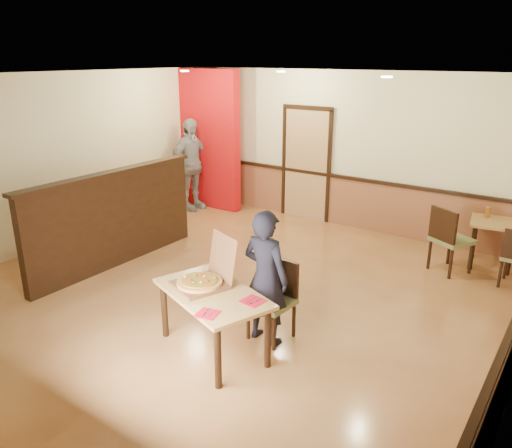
{
  "coord_description": "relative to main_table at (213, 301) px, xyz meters",
  "views": [
    {
      "loc": [
        3.79,
        -4.77,
        3.04
      ],
      "look_at": [
        0.45,
        0.0,
        1.06
      ],
      "focal_mm": 35.0,
      "sensor_mm": 36.0,
      "label": 1
    }
  ],
  "objects": [
    {
      "name": "floor",
      "position": [
        -0.72,
        1.19,
        -0.6
      ],
      "size": [
        7.0,
        7.0,
        0.0
      ],
      "primitive_type": "plane",
      "color": "tan",
      "rests_on": "ground"
    },
    {
      "name": "ceiling",
      "position": [
        -0.72,
        1.19,
        2.2
      ],
      "size": [
        7.0,
        7.0,
        0.0
      ],
      "primitive_type": "plane",
      "rotation": [
        3.14,
        0.0,
        0.0
      ],
      "color": "black",
      "rests_on": "wall_back"
    },
    {
      "name": "wall_back",
      "position": [
        -0.72,
        4.69,
        0.8
      ],
      "size": [
        7.0,
        0.0,
        7.0
      ],
      "primitive_type": "plane",
      "rotation": [
        1.57,
        0.0,
        0.0
      ],
      "color": "#F4EDBF",
      "rests_on": "floor"
    },
    {
      "name": "wall_left",
      "position": [
        -4.22,
        1.19,
        0.8
      ],
      "size": [
        0.0,
        7.0,
        7.0
      ],
      "primitive_type": "plane",
      "rotation": [
        1.57,
        0.0,
        1.57
      ],
      "color": "#F4EDBF",
      "rests_on": "floor"
    },
    {
      "name": "wainscot_back",
      "position": [
        -0.72,
        4.66,
        -0.15
      ],
      "size": [
        7.0,
        0.04,
        0.9
      ],
      "primitive_type": "cube",
      "color": "#955A3B",
      "rests_on": "floor"
    },
    {
      "name": "chair_rail_back",
      "position": [
        -0.72,
        4.64,
        0.32
      ],
      "size": [
        7.0,
        0.06,
        0.06
      ],
      "primitive_type": "cube",
      "color": "black",
      "rests_on": "wall_back"
    },
    {
      "name": "back_door",
      "position": [
        -1.52,
        4.65,
        0.45
      ],
      "size": [
        0.9,
        0.06,
        2.1
      ],
      "primitive_type": "cube",
      "color": "tan",
      "rests_on": "wall_back"
    },
    {
      "name": "booth_partition",
      "position": [
        -2.72,
        0.99,
        0.14
      ],
      "size": [
        0.2,
        3.1,
        1.44
      ],
      "color": "black",
      "rests_on": "floor"
    },
    {
      "name": "red_accent_panel",
      "position": [
        -3.62,
        4.19,
        0.8
      ],
      "size": [
        1.6,
        0.2,
        2.78
      ],
      "primitive_type": "cube",
      "color": "red",
      "rests_on": "floor"
    },
    {
      "name": "spot_a",
      "position": [
        -3.02,
        2.99,
        2.18
      ],
      "size": [
        0.14,
        0.14,
        0.02
      ],
      "primitive_type": "cylinder",
      "color": "beige",
      "rests_on": "ceiling"
    },
    {
      "name": "spot_b",
      "position": [
        -1.52,
        3.69,
        2.18
      ],
      "size": [
        0.14,
        0.14,
        0.02
      ],
      "primitive_type": "cylinder",
      "color": "beige",
      "rests_on": "ceiling"
    },
    {
      "name": "spot_c",
      "position": [
        0.68,
        2.69,
        2.18
      ],
      "size": [
        0.14,
        0.14,
        0.02
      ],
      "primitive_type": "cylinder",
      "color": "beige",
      "rests_on": "ceiling"
    },
    {
      "name": "main_table",
      "position": [
        0.0,
        0.0,
        0.0
      ],
      "size": [
        1.49,
        1.14,
        0.7
      ],
      "rotation": [
        0.0,
        0.0,
        -0.34
      ],
      "color": "tan",
      "rests_on": "floor"
    },
    {
      "name": "diner_chair",
      "position": [
        0.37,
        0.64,
        -0.11
      ],
      "size": [
        0.48,
        0.48,
        0.89
      ],
      "rotation": [
        0.0,
        0.0,
        -0.09
      ],
      "color": "olive",
      "rests_on": "floor"
    },
    {
      "name": "side_chair_left",
      "position": [
        1.47,
        3.55,
        -0.06
      ],
      "size": [
        0.66,
        0.66,
        0.99
      ],
      "rotation": [
        0.0,
        0.0,
        2.65
      ],
      "color": "olive",
      "rests_on": "floor"
    },
    {
      "name": "side_table",
      "position": [
        1.96,
        4.17,
        -0.06
      ],
      "size": [
        0.76,
        0.76,
        0.71
      ],
      "rotation": [
        0.0,
        0.0,
        0.17
      ],
      "color": "tan",
      "rests_on": "floor"
    },
    {
      "name": "diner",
      "position": [
        0.34,
        0.5,
        0.17
      ],
      "size": [
        0.57,
        0.39,
        1.53
      ],
      "primitive_type": "imported",
      "rotation": [
        0.0,
        0.0,
        3.1
      ],
      "color": "black",
      "rests_on": "floor"
    },
    {
      "name": "passerby",
      "position": [
        -3.72,
        3.8,
        0.33
      ],
      "size": [
        0.57,
        1.14,
        1.86
      ],
      "primitive_type": "imported",
      "rotation": [
        0.0,
        0.0,
        1.46
      ],
      "color": "#93959B",
      "rests_on": "floor"
    },
    {
      "name": "pizza_box",
      "position": [
        -0.17,
        0.06,
        0.17
      ],
      "size": [
        0.67,
        0.72,
        0.53
      ],
      "rotation": [
        0.0,
        0.0,
        -0.36
      ],
      "color": "brown",
      "rests_on": "main_table"
    },
    {
      "name": "pizza",
      "position": [
        -0.19,
        0.01,
        0.16
      ],
      "size": [
        0.64,
        0.64,
        0.03
      ],
      "primitive_type": "cylinder",
      "rotation": [
        0.0,
        0.0,
        -0.43
      ],
      "color": "#C68C48",
      "rests_on": "pizza_box"
    },
    {
      "name": "napkin_near",
      "position": [
        0.26,
        -0.39,
        0.11
      ],
      "size": [
        0.24,
        0.24,
        0.01
      ],
      "rotation": [
        0.0,
        0.0,
        0.2
      ],
      "color": "red",
      "rests_on": "main_table"
    },
    {
      "name": "napkin_far",
      "position": [
        0.47,
        0.07,
        0.11
      ],
      "size": [
        0.23,
        0.23,
        0.01
      ],
      "rotation": [
        0.0,
        0.0,
        -0.1
      ],
      "color": "red",
      "rests_on": "main_table"
    },
    {
      "name": "condiment",
      "position": [
        1.82,
        4.3,
        0.2
      ],
      "size": [
        0.07,
        0.07,
        0.16
      ],
      "primitive_type": "cylinder",
      "color": "#97611B",
      "rests_on": "side_table"
    }
  ]
}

